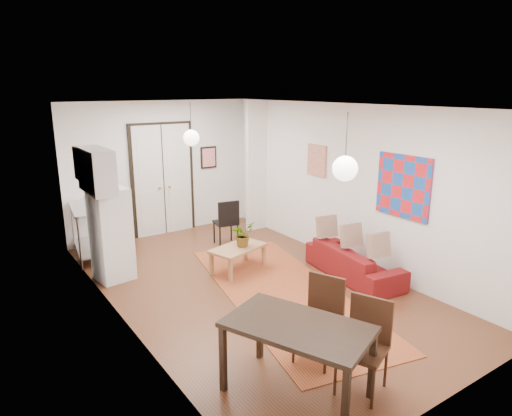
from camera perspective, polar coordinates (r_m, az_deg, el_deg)
floor at (r=7.62m, az=-0.65°, el=-9.73°), size 7.00×7.00×0.00m
ceiling at (r=6.93m, az=-0.72°, el=12.64°), size 4.20×7.00×0.02m
wall_back at (r=10.17m, az=-11.71°, el=4.85°), size 4.20×0.02×2.90m
wall_front at (r=4.77m, az=23.51°, el=-7.59°), size 4.20×0.02×2.90m
wall_left at (r=6.26m, az=-16.90°, el=-1.74°), size 0.02×7.00×2.90m
wall_right at (r=8.45m, az=11.28°, el=2.85°), size 0.02×7.00×2.90m
double_doors at (r=10.18m, az=-11.53°, el=3.43°), size 1.44×0.06×2.50m
stub_partition at (r=10.22m, az=0.04°, el=5.20°), size 0.50×0.10×2.90m
wall_cabinet at (r=7.62m, az=-19.34°, el=4.44°), size 0.35×1.00×0.70m
painting_popart at (r=7.59m, az=17.93°, el=2.59°), size 0.05×1.00×1.00m
painting_abstract at (r=8.94m, az=7.62°, el=5.94°), size 0.05×0.50×0.60m
poster_back at (r=10.61m, az=-5.93°, el=6.30°), size 0.40×0.03×0.50m
print_left at (r=8.06m, az=-21.35°, el=5.15°), size 0.03×0.44×0.54m
pendant_back at (r=8.71m, az=-8.09°, el=8.68°), size 0.30×0.30×0.80m
pendant_front at (r=5.45m, az=11.07°, el=4.87°), size 0.30×0.30×0.80m
kilim_rug at (r=7.39m, az=3.33°, el=-10.50°), size 2.63×4.82×0.01m
sofa at (r=8.03m, az=12.13°, el=-6.58°), size 1.99×1.00×0.56m
coffee_table at (r=8.09m, az=-2.25°, el=-5.27°), size 1.12×0.81×0.45m
potted_plant at (r=8.05m, az=-1.67°, el=-3.29°), size 0.43×0.47×0.43m
kitchen_counter at (r=9.20m, az=-19.89°, el=-1.85°), size 0.83×1.38×1.00m
bowl at (r=8.82m, az=-19.60°, el=-0.04°), size 0.30×0.30×0.06m
soap_bottle at (r=9.33m, az=-20.53°, el=1.12°), size 0.12×0.12×0.21m
fridge at (r=8.00m, az=-17.64°, el=-3.18°), size 0.63×0.63×1.57m
dining_table at (r=4.88m, az=5.22°, el=-15.23°), size 1.36×1.69×0.82m
dining_chair_near at (r=5.60m, az=7.04°, el=-12.74°), size 0.63×0.75×1.01m
dining_chair_far at (r=5.16m, az=12.35°, el=-15.54°), size 0.63×0.75×1.01m
black_side_chair at (r=9.45m, az=-4.12°, el=-1.16°), size 0.52×0.52×0.97m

